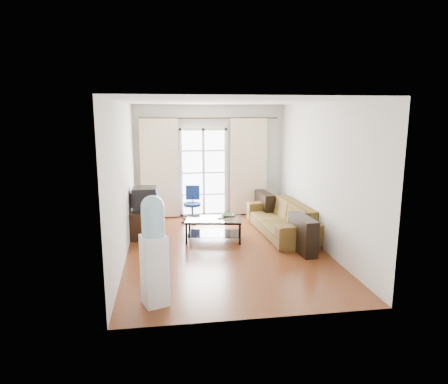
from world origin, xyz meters
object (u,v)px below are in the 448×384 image
object	(u,v)px
sofa	(281,218)
crt_tv	(144,199)
water_cooler	(154,249)
coffee_table	(214,226)
task_chair	(192,211)
tv_stand	(145,223)

from	to	relation	value
sofa	crt_tv	size ratio (longest dim) A/B	4.35
water_cooler	crt_tv	bearing A→B (deg)	73.96
sofa	coffee_table	xyz separation A→B (m)	(-1.45, -0.24, -0.05)
task_chair	water_cooler	world-z (taller)	water_cooler
crt_tv	tv_stand	bearing A→B (deg)	-89.40
tv_stand	task_chair	world-z (taller)	task_chair
crt_tv	water_cooler	bearing A→B (deg)	-84.19
task_chair	tv_stand	bearing A→B (deg)	-126.18
crt_tv	water_cooler	xyz separation A→B (m)	(0.27, -3.06, -0.01)
tv_stand	task_chair	size ratio (longest dim) A/B	0.90
sofa	task_chair	distance (m)	2.17
tv_stand	water_cooler	distance (m)	3.10
sofa	tv_stand	bearing A→B (deg)	-97.70
sofa	task_chair	world-z (taller)	task_chair
tv_stand	water_cooler	size ratio (longest dim) A/B	0.51
sofa	tv_stand	distance (m)	2.84
coffee_table	task_chair	bearing A→B (deg)	102.23
sofa	water_cooler	xyz separation A→B (m)	(-2.56, -2.84, 0.44)
tv_stand	coffee_table	bearing A→B (deg)	-11.54
coffee_table	tv_stand	xyz separation A→B (m)	(-1.37, 0.45, -0.01)
task_chair	water_cooler	distance (m)	4.18
crt_tv	water_cooler	distance (m)	3.07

